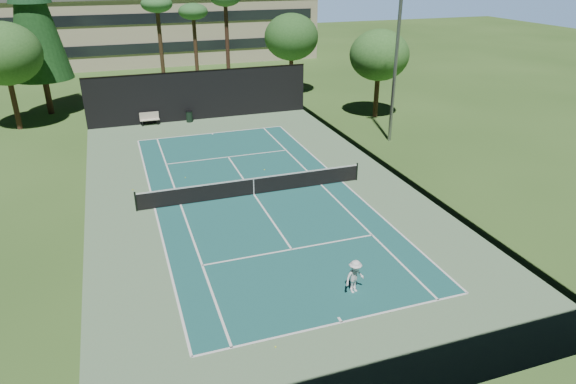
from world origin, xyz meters
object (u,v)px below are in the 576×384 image
object	(u,v)px
player	(355,277)
tennis_ball_a	(276,347)
tennis_ball_c	(264,170)
park_bench	(150,118)
tennis_net	(254,186)
tennis_ball_d	(133,190)
tennis_ball_b	(185,178)
trash_bin	(189,116)

from	to	relation	value
player	tennis_ball_a	world-z (taller)	player
tennis_ball_c	park_bench	xyz separation A→B (m)	(-5.87, 12.39, 0.51)
tennis_net	player	distance (m)	10.36
tennis_ball_d	tennis_ball_b	bearing A→B (deg)	15.18
park_bench	tennis_ball_c	bearing A→B (deg)	-64.64
tennis_ball_a	tennis_ball_d	world-z (taller)	tennis_ball_d
tennis_ball_d	trash_bin	size ratio (longest dim) A/B	0.08
tennis_ball_b	park_bench	bearing A→B (deg)	94.54
player	trash_bin	world-z (taller)	player
tennis_ball_b	park_bench	xyz separation A→B (m)	(-0.96, 12.03, 0.51)
tennis_ball_b	tennis_ball_d	size ratio (longest dim) A/B	0.83
tennis_ball_a	park_bench	world-z (taller)	park_bench
player	tennis_ball_d	distance (m)	15.24
tennis_ball_c	tennis_ball_a	bearing A→B (deg)	-105.38
tennis_net	park_bench	world-z (taller)	tennis_net
tennis_ball_c	park_bench	size ratio (longest dim) A/B	0.05
park_bench	tennis_ball_d	bearing A→B (deg)	-99.60
tennis_ball_b	park_bench	distance (m)	12.08
tennis_net	trash_bin	xyz separation A→B (m)	(-1.11, 15.52, -0.08)
tennis_ball_b	tennis_ball_c	bearing A→B (deg)	-4.14
tennis_ball_c	tennis_ball_d	bearing A→B (deg)	-176.48
tennis_net	player	bearing A→B (deg)	-82.97
tennis_ball_a	tennis_net	bearing A→B (deg)	77.70
tennis_ball_b	trash_bin	xyz separation A→B (m)	(2.18, 11.82, 0.45)
player	tennis_ball_c	bearing A→B (deg)	71.05
tennis_ball_a	tennis_ball_d	bearing A→B (deg)	103.81
tennis_ball_c	park_bench	bearing A→B (deg)	115.36
tennis_ball_d	player	bearing A→B (deg)	-59.63
tennis_net	tennis_ball_a	world-z (taller)	tennis_net
tennis_net	tennis_ball_a	bearing A→B (deg)	-102.30
tennis_net	player	xyz separation A→B (m)	(1.27, -10.28, 0.16)
trash_bin	tennis_ball_d	bearing A→B (deg)	-112.77
tennis_net	trash_bin	distance (m)	15.56
trash_bin	player	bearing A→B (deg)	-84.74
tennis_ball_c	trash_bin	world-z (taller)	trash_bin
tennis_ball_d	park_bench	xyz separation A→B (m)	(2.18, 12.89, 0.51)
trash_bin	tennis_ball_c	bearing A→B (deg)	-77.34
tennis_ball_a	trash_bin	distance (m)	27.92
tennis_ball_d	tennis_ball_c	bearing A→B (deg)	3.52
tennis_net	tennis_ball_a	xyz separation A→B (m)	(-2.69, -12.35, -0.53)
tennis_net	park_bench	bearing A→B (deg)	105.11
tennis_ball_a	tennis_ball_d	size ratio (longest dim) A/B	0.81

